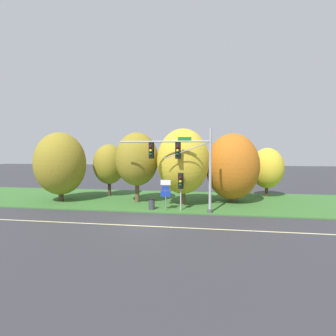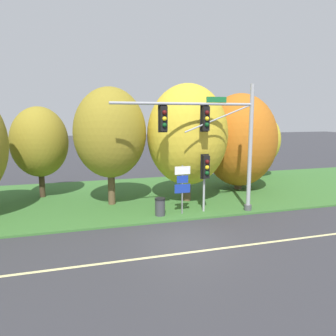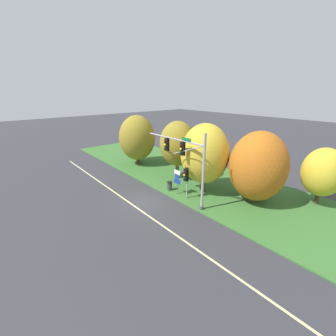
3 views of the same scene
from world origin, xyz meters
TOP-DOWN VIEW (x-y plane):
  - ground_plane at (0.00, 0.00)m, footprint 160.00×160.00m
  - lane_stripe at (0.00, -1.20)m, footprint 36.00×0.16m
  - grass_verge at (0.00, 8.25)m, footprint 48.00×11.50m
  - traffic_signal_mast at (2.59, 2.99)m, footprint 7.67×0.49m
  - pedestrian_signal_near_kerb at (2.27, 3.36)m, footprint 0.46×0.55m
  - route_sign_post at (0.99, 3.42)m, footprint 0.87×0.08m
  - tree_nearest_road at (-10.09, 5.93)m, footprint 4.98×4.98m
  - tree_left_of_mast at (-6.40, 9.52)m, footprint 3.53×3.53m
  - tree_behind_signpost at (-2.34, 6.48)m, footprint 4.14×4.14m
  - tree_mid_verge at (2.20, 6.00)m, footprint 4.83×4.83m
  - tree_tall_centre at (6.83, 8.00)m, footprint 5.16×5.16m
  - tree_right_far at (10.91, 11.93)m, footprint 3.54×3.54m
  - trash_bin at (-0.22, 3.47)m, footprint 0.56×0.56m

SIDE VIEW (x-z plane):
  - ground_plane at x=0.00m, z-range 0.00..0.00m
  - lane_stripe at x=0.00m, z-range 0.00..0.01m
  - grass_verge at x=0.00m, z-range 0.00..0.10m
  - trash_bin at x=-0.22m, z-range 0.11..1.04m
  - route_sign_post at x=0.99m, z-range 0.45..3.05m
  - pedestrian_signal_near_kerb at x=2.27m, z-range 0.81..3.96m
  - tree_right_far at x=10.91m, z-range 0.55..5.89m
  - tree_tall_centre at x=6.83m, z-range 0.22..6.93m
  - tree_left_of_mast at x=-6.40m, z-range 0.76..6.51m
  - tree_nearest_road at x=-10.09m, z-range 0.41..7.27m
  - tree_mid_verge at x=2.20m, z-range 0.60..7.66m
  - tree_behind_signpost at x=-2.34m, z-range 0.89..7.69m
  - traffic_signal_mast at x=2.59m, z-range 1.00..7.81m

